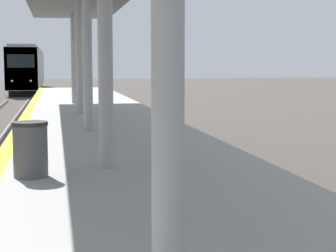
% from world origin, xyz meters
% --- Properties ---
extents(train, '(2.63, 23.65, 4.29)m').
position_xyz_m(train, '(0.00, 56.23, 2.18)').
color(train, black).
rests_on(train, ground).
extents(trash_bin, '(0.55, 0.55, 0.85)m').
position_xyz_m(trash_bin, '(2.25, 7.20, 1.39)').
color(trash_bin, '#4C4C51').
rests_on(trash_bin, platform_right).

